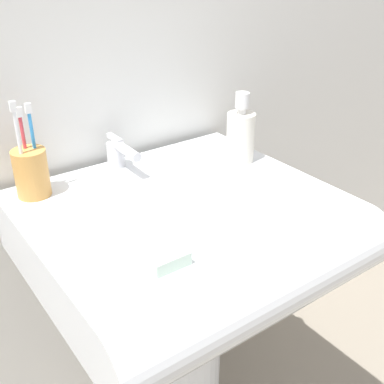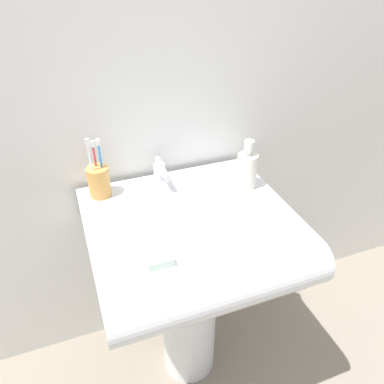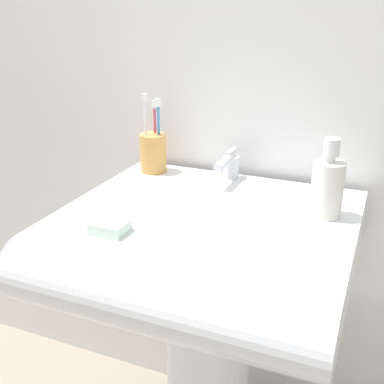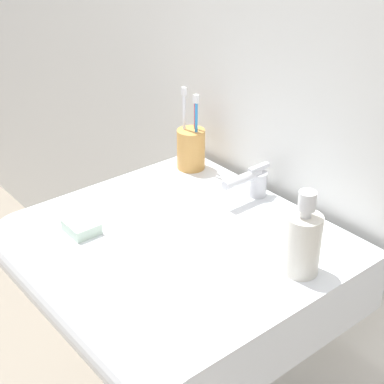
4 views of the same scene
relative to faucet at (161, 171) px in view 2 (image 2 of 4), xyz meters
The scene contains 8 objects.
ground_plane 0.83m from the faucet, 82.72° to the right, with size 6.00×6.00×0.00m, color gray.
wall_back 0.41m from the faucet, 75.26° to the left, with size 5.00×0.05×2.40m, color silver.
sink_pedestal 0.53m from the faucet, 82.72° to the right, with size 0.20×0.20×0.63m, color white.
sink_basin 0.28m from the faucet, 84.23° to the right, with size 0.61×0.57×0.13m.
faucet is the anchor object (origin of this frame).
toothbrush_cup 0.21m from the faucet, behind, with size 0.07×0.07×0.21m.
soap_bottle 0.29m from the faucet, 26.46° to the right, with size 0.07×0.07×0.17m.
bar_soap 0.39m from the faucet, 107.40° to the right, with size 0.07×0.06×0.02m, color silver.
Camera 2 is at (-0.31, -0.86, 1.45)m, focal length 35.00 mm.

